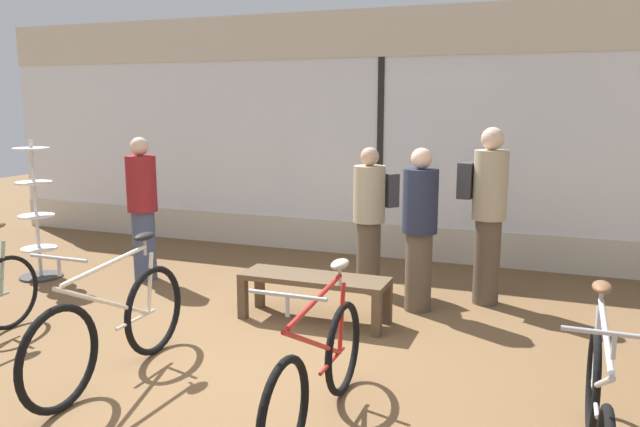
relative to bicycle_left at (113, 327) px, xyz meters
name	(u,v)px	position (x,y,z in m)	size (l,w,h in m)	color
ground_plane	(246,368)	(0.83, 0.51, -0.40)	(24.00, 24.00, 0.00)	brown
shop_back_wall	(381,133)	(0.83, 4.33, 1.24)	(12.00, 0.08, 3.20)	beige
bicycle_left	(113,327)	(0.00, 0.00, 0.00)	(0.46, 1.77, 1.05)	black
bicycle_right	(318,370)	(1.67, -0.10, -0.03)	(0.46, 1.67, 1.01)	black
bicycle_far_right	(598,412)	(3.29, -0.06, -0.03)	(0.46, 1.72, 1.01)	black
accessory_rack	(37,222)	(-2.61, 1.91, 0.27)	(0.48, 0.48, 1.62)	#333333
display_bench	(314,284)	(0.94, 1.69, -0.04)	(1.40, 0.44, 0.44)	brown
customer_near_rack	(420,227)	(1.78, 2.34, 0.44)	(0.47, 0.47, 1.61)	brown
customer_by_window	(487,210)	(2.37, 2.80, 0.57)	(0.51, 0.38, 1.79)	brown
customer_mid_floor	(371,215)	(1.15, 2.82, 0.44)	(0.53, 0.55, 1.57)	brown
customer_near_bench	(142,206)	(-1.41, 2.30, 0.47)	(0.45, 0.45, 1.65)	#424C6B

